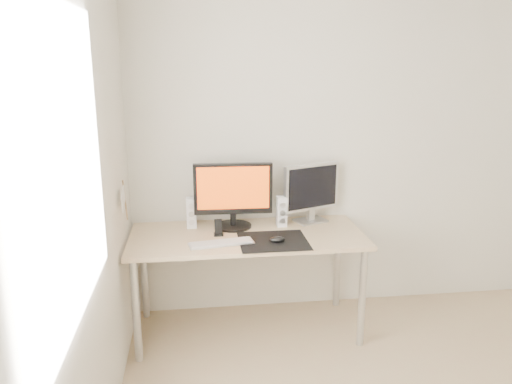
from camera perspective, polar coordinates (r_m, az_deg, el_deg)
wall_back at (r=3.86m, az=12.24°, el=5.01°), size 3.50×0.00×3.50m
wall_left at (r=2.00m, az=-20.55°, el=-4.61°), size 0.00×3.50×3.50m
window_pane at (r=1.93m, az=-20.87°, el=2.43°), size 0.00×1.30×1.30m
mousepad at (r=3.30m, az=1.98°, el=-5.61°), size 0.45×0.40×0.00m
mouse at (r=3.27m, az=2.42°, el=-5.44°), size 0.10×0.06×0.04m
desk at (r=3.46m, az=-1.01°, el=-6.05°), size 1.60×0.70×0.73m
main_monitor at (r=3.50m, az=-2.63°, el=-0.12°), size 0.55×0.27×0.47m
second_monitor at (r=3.65m, az=6.33°, el=0.23°), size 0.43×0.23×0.43m
speaker_left at (r=3.57m, az=-7.39°, el=-2.36°), size 0.07×0.08×0.22m
speaker_right at (r=3.57m, az=2.95°, el=-2.23°), size 0.07×0.08×0.22m
keyboard at (r=3.26m, az=-3.98°, el=-5.84°), size 0.43×0.19×0.02m
phone_dock at (r=3.41m, az=-4.32°, el=-4.41°), size 0.06×0.05×0.11m
pennant at (r=3.21m, az=-14.87°, el=-0.77°), size 0.01×0.23×0.29m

